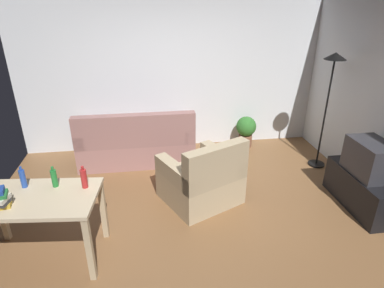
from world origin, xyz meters
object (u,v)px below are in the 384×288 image
(potted_plant, at_px, (246,129))
(tv_stand, at_px, (363,190))
(couch, at_px, (137,144))
(desk, at_px, (36,206))
(bottle_blue, at_px, (23,178))
(tv, at_px, (371,158))
(bottle_red, at_px, (84,178))
(bottle_green, at_px, (54,178))
(armchair, at_px, (203,180))
(torchiere_lamp, at_px, (331,80))

(potted_plant, bearing_deg, tv_stand, -65.05)
(couch, height_order, desk, couch)
(desk, relative_size, bottle_blue, 5.45)
(couch, xyz_separation_m, bottle_blue, (-1.08, -1.91, 0.55))
(tv, distance_m, bottle_red, 3.40)
(potted_plant, bearing_deg, bottle_blue, -143.91)
(couch, relative_size, bottle_red, 7.68)
(bottle_green, bearing_deg, bottle_blue, 174.29)
(potted_plant, xyz_separation_m, armchair, (-1.09, -1.63, -0.01))
(tv_stand, bearing_deg, desk, 95.59)
(tv, bearing_deg, couch, 59.30)
(torchiere_lamp, relative_size, potted_plant, 3.18)
(bottle_red, bearing_deg, bottle_green, 168.17)
(potted_plant, relative_size, bottle_blue, 2.45)
(tv_stand, bearing_deg, armchair, 78.56)
(desk, distance_m, bottle_green, 0.32)
(bottle_blue, height_order, bottle_green, bottle_blue)
(couch, bearing_deg, potted_plant, -170.94)
(potted_plant, bearing_deg, torchiere_lamp, -42.91)
(torchiere_lamp, distance_m, bottle_red, 3.72)
(torchiere_lamp, bearing_deg, tv, -89.82)
(armchair, bearing_deg, bottle_blue, -8.53)
(couch, xyz_separation_m, armchair, (0.87, -1.32, 0.01))
(desk, height_order, bottle_red, bottle_red)
(desk, distance_m, bottle_blue, 0.32)
(couch, height_order, torchiere_lamp, torchiere_lamp)
(tv_stand, relative_size, bottle_red, 4.55)
(bottle_blue, bearing_deg, armchair, 16.79)
(potted_plant, relative_size, bottle_green, 2.53)
(bottle_blue, bearing_deg, tv_stand, 2.53)
(bottle_blue, distance_m, bottle_red, 0.62)
(tv, bearing_deg, torchiere_lamp, 0.18)
(desk, bearing_deg, armchair, 29.69)
(armchair, relative_size, bottle_green, 5.20)
(potted_plant, xyz_separation_m, bottle_red, (-2.43, -2.32, 0.54))
(armchair, xyz_separation_m, bottle_blue, (-1.96, -0.59, 0.54))
(potted_plant, height_order, bottle_green, bottle_green)
(tv, height_order, bottle_green, bottle_green)
(torchiere_lamp, bearing_deg, bottle_blue, -161.51)
(couch, bearing_deg, bottle_green, 68.19)
(desk, bearing_deg, torchiere_lamp, 27.86)
(torchiere_lamp, distance_m, bottle_green, 3.97)
(tv_stand, xyz_separation_m, bottle_green, (-3.69, -0.21, 0.62))
(tv, height_order, bottle_blue, bottle_blue)
(tv_stand, height_order, bottle_green, bottle_green)
(bottle_green, bearing_deg, tv_stand, 3.22)
(torchiere_lamp, distance_m, desk, 4.22)
(armchair, height_order, bottle_blue, bottle_blue)
(potted_plant, xyz_separation_m, bottle_blue, (-3.05, -2.22, 0.53))
(tv, bearing_deg, bottle_red, 94.57)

